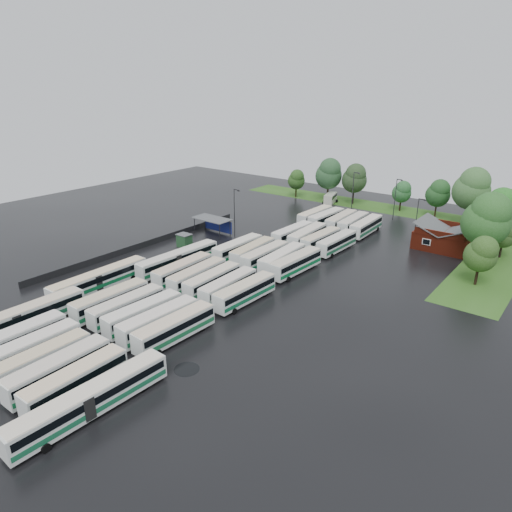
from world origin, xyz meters
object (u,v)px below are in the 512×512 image
Objects in this scene: minibus at (330,198)px; brick_building at (444,239)px; artic_bus_west_a at (20,319)px; artic_bus_east at (91,400)px.

brick_building is at bearing -42.79° from minibus.
artic_bus_east is (21.22, -3.66, -0.05)m from artic_bus_west_a.
brick_building is 70.46m from artic_bus_east.
minibus is at bearing 106.40° from artic_bus_east.
minibus is at bearing 91.29° from artic_bus_west_a.
artic_bus_west_a is (-33.18, -65.77, -0.11)m from brick_building.
brick_building reaches higher than artic_bus_east.
brick_building is at bearing 63.50° from artic_bus_west_a.
minibus is at bearing 152.90° from brick_building.
brick_building reaches higher than minibus.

